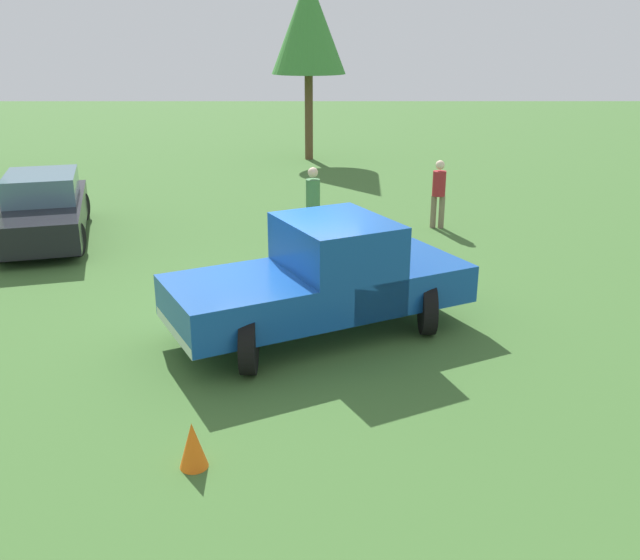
# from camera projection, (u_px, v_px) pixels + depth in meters

# --- Properties ---
(ground_plane) EXTENTS (80.00, 80.00, 0.00)m
(ground_plane) POSITION_uv_depth(u_px,v_px,m) (287.00, 322.00, 11.63)
(ground_plane) COLOR #3D662D
(pickup_truck) EXTENTS (3.81, 5.08, 1.84)m
(pickup_truck) POSITION_uv_depth(u_px,v_px,m) (327.00, 275.00, 10.93)
(pickup_truck) COLOR black
(pickup_truck) RESTS_ON ground_plane
(sedan_near) EXTENTS (4.99, 2.96, 1.50)m
(sedan_near) POSITION_uv_depth(u_px,v_px,m) (44.00, 209.00, 16.11)
(sedan_near) COLOR black
(sedan_near) RESTS_ON ground_plane
(person_bystander) EXTENTS (0.40, 0.40, 1.67)m
(person_bystander) POSITION_uv_depth(u_px,v_px,m) (439.00, 190.00, 16.93)
(person_bystander) COLOR #7A6B51
(person_bystander) RESTS_ON ground_plane
(person_visitor) EXTENTS (0.45, 0.45, 1.74)m
(person_visitor) POSITION_uv_depth(u_px,v_px,m) (313.00, 201.00, 15.70)
(person_visitor) COLOR navy
(person_visitor) RESTS_ON ground_plane
(tree_far_center) EXTENTS (2.72, 2.72, 6.57)m
(tree_far_center) POSITION_uv_depth(u_px,v_px,m) (308.00, 25.00, 25.05)
(tree_far_center) COLOR brown
(tree_far_center) RESTS_ON ground_plane
(traffic_cone) EXTENTS (0.32, 0.32, 0.55)m
(traffic_cone) POSITION_uv_depth(u_px,v_px,m) (193.00, 445.00, 7.65)
(traffic_cone) COLOR orange
(traffic_cone) RESTS_ON ground_plane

